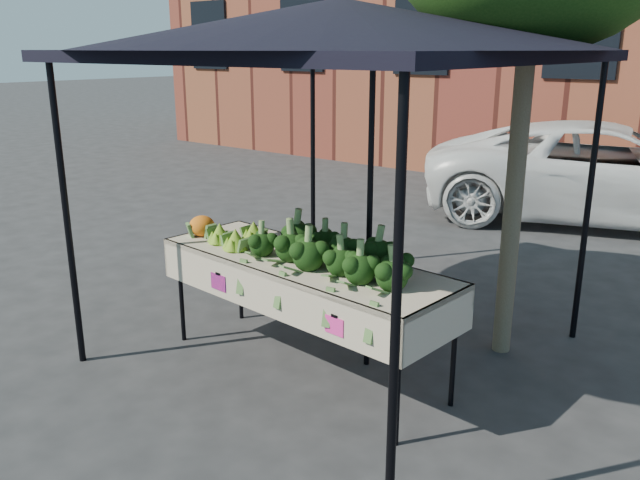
{
  "coord_description": "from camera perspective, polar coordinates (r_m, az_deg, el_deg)",
  "views": [
    {
      "loc": [
        3.12,
        -3.35,
        2.39
      ],
      "look_at": [
        0.17,
        0.31,
        1.0
      ],
      "focal_mm": 36.45,
      "sensor_mm": 36.0,
      "label": 1
    }
  ],
  "objects": [
    {
      "name": "ground",
      "position": [
        5.16,
        -3.74,
        -11.13
      ],
      "size": [
        90.0,
        90.0,
        0.0
      ],
      "primitive_type": "plane",
      "color": "#262628"
    },
    {
      "name": "vehicle",
      "position": [
        9.96,
        25.21,
        15.7
      ],
      "size": [
        2.1,
        2.65,
        5.03
      ],
      "primitive_type": "imported",
      "rotation": [
        0.0,
        0.0,
        1.91
      ],
      "color": "white",
      "rests_on": "ground"
    },
    {
      "name": "canopy",
      "position": [
        5.02,
        1.64,
        4.75
      ],
      "size": [
        3.16,
        3.16,
        2.74
      ],
      "primitive_type": null,
      "color": "black",
      "rests_on": "ground"
    },
    {
      "name": "broccoli_heap",
      "position": [
        4.6,
        1.3,
        -0.58
      ],
      "size": [
        1.39,
        0.59,
        0.29
      ],
      "primitive_type": "ellipsoid",
      "color": "black",
      "rests_on": "table"
    },
    {
      "name": "street_tree",
      "position": [
        5.13,
        17.36,
        11.96
      ],
      "size": [
        2.08,
        2.08,
        4.1
      ],
      "primitive_type": null,
      "color": "#1E4C14",
      "rests_on": "ground"
    },
    {
      "name": "table",
      "position": [
        4.94,
        -1.46,
        -6.64
      ],
      "size": [
        2.45,
        0.98,
        0.9
      ],
      "color": "beige",
      "rests_on": "ground"
    },
    {
      "name": "cauliflower_pair",
      "position": [
        5.44,
        -10.33,
        1.37
      ],
      "size": [
        0.22,
        0.22,
        0.2
      ],
      "primitive_type": "ellipsoid",
      "color": "orange",
      "rests_on": "table"
    },
    {
      "name": "romanesco_cluster",
      "position": [
        5.18,
        -7.24,
        0.89
      ],
      "size": [
        0.45,
        0.49,
        0.22
      ],
      "primitive_type": "ellipsoid",
      "color": "#9EAF35",
      "rests_on": "table"
    }
  ]
}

